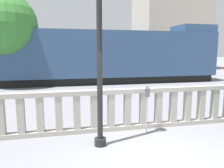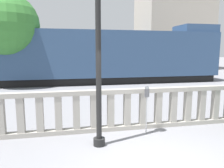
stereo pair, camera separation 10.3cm
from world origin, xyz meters
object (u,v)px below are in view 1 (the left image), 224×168
train_near (98,56)px  tree_left (4,25)px  lamppost (99,22)px  train_far (112,56)px  parking_meter (147,96)px

train_near → tree_left: size_ratio=3.01×
lamppost → train_far: (5.34, 22.32, -1.28)m
train_near → train_far: train_near is taller
lamppost → train_far: size_ratio=0.32×
lamppost → train_near: (1.74, 11.40, -1.07)m
lamppost → train_near: 11.58m
train_near → tree_left: (-6.45, -0.43, 2.13)m
lamppost → train_far: bearing=76.5°
train_far → tree_left: tree_left is taller
parking_meter → train_far: train_far is taller
lamppost → tree_left: (-4.71, 10.97, 1.06)m
train_near → lamppost: bearing=-98.7°
lamppost → tree_left: bearing=113.2°
parking_meter → train_far: bearing=80.1°
lamppost → train_far: 22.99m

